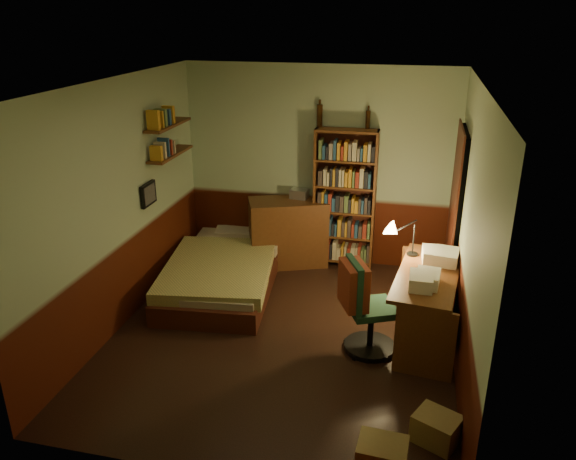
% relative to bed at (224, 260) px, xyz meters
% --- Properties ---
extents(floor, '(3.50, 4.00, 0.02)m').
position_rel_bed_xyz_m(floor, '(0.97, -0.97, -0.34)').
color(floor, black).
rests_on(floor, ground).
extents(ceiling, '(3.50, 4.00, 0.02)m').
position_rel_bed_xyz_m(ceiling, '(0.97, -0.97, 2.28)').
color(ceiling, silver).
rests_on(ceiling, wall_back).
extents(wall_back, '(3.50, 0.02, 2.60)m').
position_rel_bed_xyz_m(wall_back, '(0.97, 1.04, 0.97)').
color(wall_back, '#9EB68F').
rests_on(wall_back, ground).
extents(wall_left, '(0.02, 4.00, 2.60)m').
position_rel_bed_xyz_m(wall_left, '(-0.79, -0.97, 0.97)').
color(wall_left, '#9EB68F').
rests_on(wall_left, ground).
extents(wall_right, '(0.02, 4.00, 2.60)m').
position_rel_bed_xyz_m(wall_right, '(2.73, -0.97, 0.97)').
color(wall_right, '#9EB68F').
rests_on(wall_right, ground).
extents(wall_front, '(3.50, 0.02, 2.60)m').
position_rel_bed_xyz_m(wall_front, '(0.97, -2.98, 0.97)').
color(wall_front, '#9EB68F').
rests_on(wall_front, ground).
extents(doorway, '(0.06, 0.90, 2.00)m').
position_rel_bed_xyz_m(doorway, '(2.69, 0.33, 0.67)').
color(doorway, black).
rests_on(doorway, ground).
extents(door_trim, '(0.02, 0.98, 2.08)m').
position_rel_bed_xyz_m(door_trim, '(2.66, 0.33, 0.67)').
color(door_trim, '#3C180F').
rests_on(door_trim, ground).
extents(bed, '(1.38, 2.30, 0.65)m').
position_rel_bed_xyz_m(bed, '(0.00, 0.00, 0.00)').
color(bed, olive).
rests_on(bed, ground).
extents(dresser, '(1.12, 0.84, 0.90)m').
position_rel_bed_xyz_m(dresser, '(0.62, 0.79, 0.12)').
color(dresser, '#562F16').
rests_on(dresser, ground).
extents(mini_stereo, '(0.24, 0.20, 0.12)m').
position_rel_bed_xyz_m(mini_stereo, '(0.75, 0.92, 0.63)').
color(mini_stereo, '#B2B2B7').
rests_on(mini_stereo, dresser).
extents(bookshelf, '(0.79, 0.25, 1.84)m').
position_rel_bed_xyz_m(bookshelf, '(1.35, 0.88, 0.59)').
color(bookshelf, '#562F16').
rests_on(bookshelf, ground).
extents(bottle_left, '(0.09, 0.09, 0.27)m').
position_rel_bed_xyz_m(bottle_left, '(0.98, 0.99, 1.65)').
color(bottle_left, black).
rests_on(bottle_left, bookshelf).
extents(bottle_right, '(0.06, 0.06, 0.22)m').
position_rel_bed_xyz_m(bottle_right, '(1.59, 0.99, 1.62)').
color(bottle_right, black).
rests_on(bottle_right, bookshelf).
extents(desk, '(0.75, 1.47, 0.75)m').
position_rel_bed_xyz_m(desk, '(2.41, -0.69, 0.05)').
color(desk, '#562F16').
rests_on(desk, ground).
extents(paper_stack, '(0.28, 0.36, 0.13)m').
position_rel_bed_xyz_m(paper_stack, '(2.59, -0.39, 0.49)').
color(paper_stack, silver).
rests_on(paper_stack, desk).
extents(desk_lamp, '(0.25, 0.25, 0.65)m').
position_rel_bed_xyz_m(desk_lamp, '(2.25, -0.28, 0.75)').
color(desk_lamp, black).
rests_on(desk_lamp, desk).
extents(office_chair, '(0.63, 0.60, 0.99)m').
position_rel_bed_xyz_m(office_chair, '(1.90, -1.03, 0.17)').
color(office_chair, '#224E34').
rests_on(office_chair, ground).
extents(red_jacket, '(0.25, 0.40, 0.45)m').
position_rel_bed_xyz_m(red_jacket, '(1.65, -1.06, 0.88)').
color(red_jacket, '#AA3F25').
rests_on(red_jacket, office_chair).
extents(wall_shelf_lower, '(0.20, 0.90, 0.03)m').
position_rel_bed_xyz_m(wall_shelf_lower, '(-0.67, 0.13, 1.27)').
color(wall_shelf_lower, '#562F16').
rests_on(wall_shelf_lower, wall_left).
extents(wall_shelf_upper, '(0.20, 0.90, 0.03)m').
position_rel_bed_xyz_m(wall_shelf_upper, '(-0.67, 0.13, 1.62)').
color(wall_shelf_upper, '#562F16').
rests_on(wall_shelf_upper, wall_left).
extents(framed_picture, '(0.04, 0.32, 0.26)m').
position_rel_bed_xyz_m(framed_picture, '(-0.75, -0.37, 0.92)').
color(framed_picture, black).
rests_on(framed_picture, wall_left).
extents(cardboard_box_a, '(0.38, 0.31, 0.27)m').
position_rel_bed_xyz_m(cardboard_box_a, '(2.13, -2.65, -0.19)').
color(cardboard_box_a, olive).
rests_on(cardboard_box_a, ground).
extents(cardboard_box_b, '(0.43, 0.40, 0.24)m').
position_rel_bed_xyz_m(cardboard_box_b, '(2.53, -2.21, -0.21)').
color(cardboard_box_b, olive).
rests_on(cardboard_box_b, ground).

